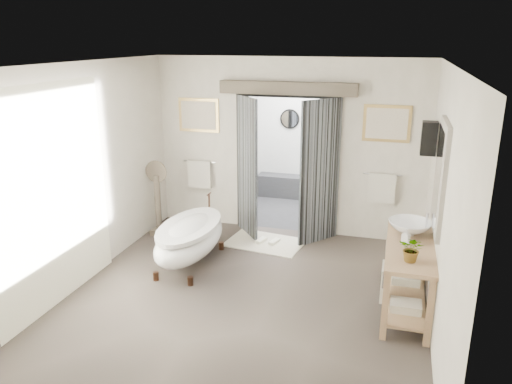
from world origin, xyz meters
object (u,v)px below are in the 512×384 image
vanity (406,271)px  clawfoot_tub (190,238)px  basin (410,228)px  rug (265,243)px

vanity → clawfoot_tub: bearing=171.5°
vanity → basin: size_ratio=3.02×
vanity → rug: size_ratio=1.33×
rug → basin: size_ratio=2.27×
clawfoot_tub → vanity: size_ratio=1.08×
clawfoot_tub → rug: (0.85, 1.05, -0.41)m
vanity → basin: basin is taller
basin → clawfoot_tub: bearing=157.2°
vanity → basin: 0.54m
vanity → rug: vanity is taller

